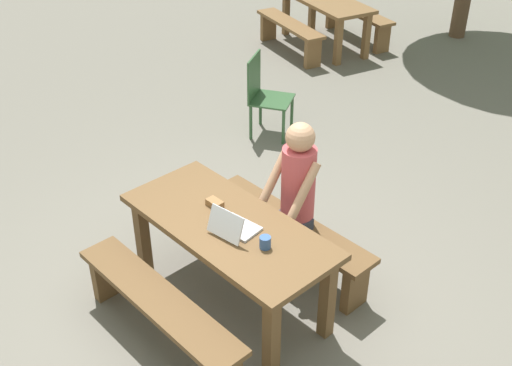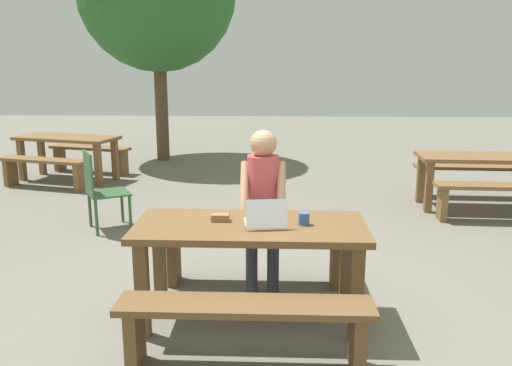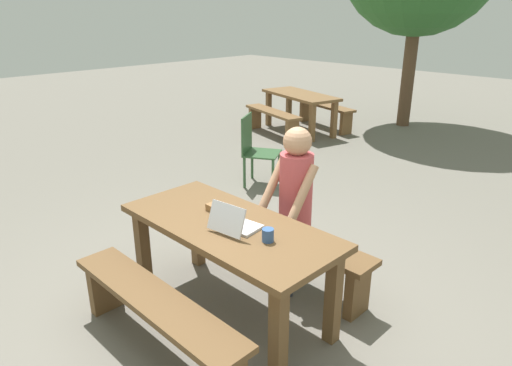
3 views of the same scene
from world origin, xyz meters
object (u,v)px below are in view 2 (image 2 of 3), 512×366
(laptop, at_px, (265,219))
(plastic_chair, at_px, (101,189))
(small_pouch, at_px, (220,218))
(picnic_table_mid, at_px, (489,164))
(coffee_mug, at_px, (304,219))
(picnic_table_front, at_px, (250,240))
(person_seated, at_px, (263,198))
(picnic_table_rear, at_px, (67,144))

(laptop, xyz_separation_m, plastic_chair, (-1.94, 2.17, -0.32))
(small_pouch, height_order, picnic_table_mid, small_pouch)
(coffee_mug, distance_m, plastic_chair, 3.09)
(coffee_mug, xyz_separation_m, picnic_table_mid, (2.58, 3.24, -0.21))
(picnic_table_front, distance_m, picnic_table_mid, 4.39)
(plastic_chair, bearing_deg, person_seated, -158.14)
(picnic_table_mid, bearing_deg, plastic_chair, -164.42)
(picnic_table_front, height_order, coffee_mug, coffee_mug)
(laptop, distance_m, coffee_mug, 0.28)
(laptop, height_order, person_seated, person_seated)
(laptop, distance_m, person_seated, 0.67)
(coffee_mug, bearing_deg, small_pouch, 174.03)
(person_seated, bearing_deg, plastic_chair, 141.79)
(picnic_table_mid, bearing_deg, picnic_table_front, -130.05)
(person_seated, height_order, picnic_table_mid, person_seated)
(coffee_mug, distance_m, person_seated, 0.70)
(small_pouch, relative_size, picnic_table_mid, 0.07)
(picnic_table_front, relative_size, picnic_table_rear, 0.97)
(picnic_table_front, distance_m, small_pouch, 0.28)
(coffee_mug, xyz_separation_m, person_seated, (-0.32, 0.62, -0.01))
(laptop, xyz_separation_m, picnic_table_rear, (-3.34, 4.75, -0.22))
(small_pouch, distance_m, picnic_table_mid, 4.51)
(small_pouch, height_order, picnic_table_rear, small_pouch)
(laptop, xyz_separation_m, coffee_mug, (0.28, 0.05, -0.01))
(laptop, bearing_deg, picnic_table_front, -29.62)
(plastic_chair, relative_size, picnic_table_rear, 0.53)
(coffee_mug, height_order, person_seated, person_seated)
(laptop, distance_m, small_pouch, 0.36)
(picnic_table_mid, height_order, picnic_table_rear, picnic_table_rear)
(plastic_chair, distance_m, picnic_table_rear, 2.94)
(laptop, height_order, small_pouch, laptop)
(laptop, height_order, picnic_table_mid, laptop)
(picnic_table_front, relative_size, person_seated, 1.24)
(picnic_table_front, bearing_deg, small_pouch, 164.00)
(picnic_table_front, bearing_deg, laptop, -22.16)
(picnic_table_front, bearing_deg, person_seated, 83.10)
(person_seated, xyz_separation_m, plastic_chair, (-1.90, 1.50, -0.30))
(small_pouch, xyz_separation_m, person_seated, (0.30, 0.56, 0.01))
(plastic_chair, bearing_deg, picnic_table_mid, -106.82)
(small_pouch, relative_size, coffee_mug, 1.47)
(person_seated, xyz_separation_m, picnic_table_rear, (-3.30, 4.09, -0.20))
(laptop, bearing_deg, plastic_chair, -55.59)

